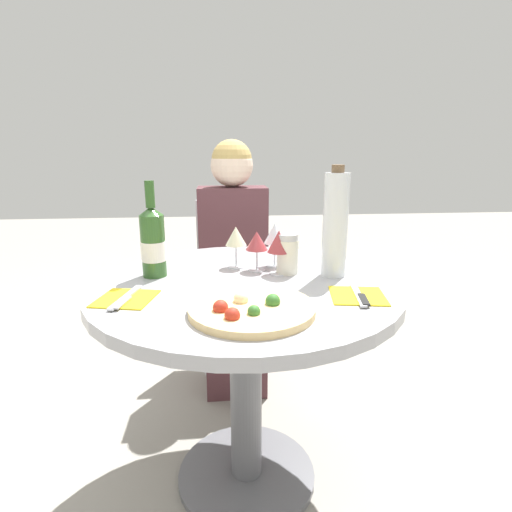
% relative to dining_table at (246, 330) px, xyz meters
% --- Properties ---
extents(ground_plane, '(12.00, 12.00, 0.00)m').
position_rel_dining_table_xyz_m(ground_plane, '(0.00, 0.00, -0.58)').
color(ground_plane, gray).
rests_on(ground_plane, ground).
extents(dining_table, '(0.97, 0.97, 0.75)m').
position_rel_dining_table_xyz_m(dining_table, '(0.00, 0.00, 0.00)').
color(dining_table, slate).
rests_on(dining_table, ground_plane).
extents(chair_behind_diner, '(0.38, 0.38, 0.89)m').
position_rel_dining_table_xyz_m(chair_behind_diner, '(-0.01, 0.82, -0.14)').
color(chair_behind_diner, silver).
rests_on(chair_behind_diner, ground_plane).
extents(seated_diner, '(0.34, 0.40, 1.20)m').
position_rel_dining_table_xyz_m(seated_diner, '(-0.01, 0.69, -0.02)').
color(seated_diner, '#512D33').
rests_on(seated_diner, ground_plane).
extents(pizza_large, '(0.33, 0.33, 0.05)m').
position_rel_dining_table_xyz_m(pizza_large, '(-0.00, -0.25, 0.18)').
color(pizza_large, '#E5C17F').
rests_on(pizza_large, dining_table).
extents(wine_bottle, '(0.08, 0.08, 0.31)m').
position_rel_dining_table_xyz_m(wine_bottle, '(-0.29, 0.09, 0.28)').
color(wine_bottle, '#2D5623').
rests_on(wine_bottle, dining_table).
extents(tall_carafe, '(0.08, 0.08, 0.36)m').
position_rel_dining_table_xyz_m(tall_carafe, '(0.29, 0.04, 0.34)').
color(tall_carafe, silver).
rests_on(tall_carafe, dining_table).
extents(sugar_shaker, '(0.07, 0.07, 0.14)m').
position_rel_dining_table_xyz_m(sugar_shaker, '(0.15, 0.08, 0.23)').
color(sugar_shaker, silver).
rests_on(sugar_shaker, dining_table).
extents(wine_glass_back_right, '(0.08, 0.08, 0.16)m').
position_rel_dining_table_xyz_m(wine_glass_back_right, '(0.12, 0.17, 0.28)').
color(wine_glass_back_right, silver).
rests_on(wine_glass_back_right, dining_table).
extents(wine_glass_front_right, '(0.08, 0.08, 0.15)m').
position_rel_dining_table_xyz_m(wine_glass_front_right, '(0.12, 0.07, 0.28)').
color(wine_glass_front_right, silver).
rests_on(wine_glass_front_right, dining_table).
extents(wine_glass_back_left, '(0.07, 0.07, 0.15)m').
position_rel_dining_table_xyz_m(wine_glass_back_left, '(-0.02, 0.17, 0.28)').
color(wine_glass_back_left, silver).
rests_on(wine_glass_back_left, dining_table).
extents(wine_glass_center, '(0.08, 0.08, 0.14)m').
position_rel_dining_table_xyz_m(wine_glass_center, '(0.05, 0.12, 0.27)').
color(wine_glass_center, silver).
rests_on(wine_glass_center, dining_table).
extents(place_setting_left, '(0.18, 0.19, 0.01)m').
position_rel_dining_table_xyz_m(place_setting_left, '(-0.34, -0.13, 0.17)').
color(place_setting_left, yellow).
rests_on(place_setting_left, dining_table).
extents(place_setting_right, '(0.17, 0.19, 0.01)m').
position_rel_dining_table_xyz_m(place_setting_right, '(0.31, -0.17, 0.17)').
color(place_setting_right, yellow).
rests_on(place_setting_right, dining_table).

